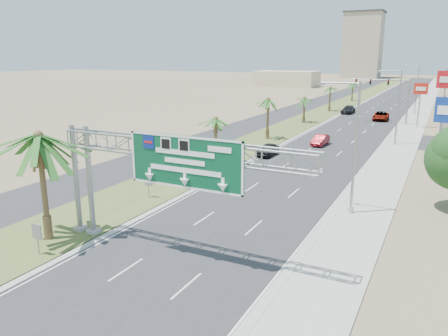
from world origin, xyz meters
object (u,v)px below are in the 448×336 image
at_px(signal_mast, 396,97).
at_px(pole_sign_red_far, 421,92).
at_px(car_far, 348,110).
at_px(car_left_lane, 268,150).
at_px(car_mid_lane, 320,140).
at_px(car_right_lane, 381,116).
at_px(pole_sign_blue, 444,112).
at_px(sign_gantry, 166,157).
at_px(palm_near, 38,136).
at_px(pole_sign_red_near, 446,84).

xyz_separation_m(signal_mast, pole_sign_red_far, (3.99, -2.46, 1.13)).
xyz_separation_m(signal_mast, car_far, (-10.26, 11.34, -4.07)).
distance_m(car_left_lane, car_mid_lane, 10.13).
distance_m(car_right_lane, pole_sign_blue, 30.98).
height_order(sign_gantry, car_right_lane, sign_gantry).
bearing_deg(palm_near, pole_sign_blue, 60.33).
distance_m(pole_sign_red_near, pole_sign_red_far, 11.43).
height_order(palm_near, car_right_lane, palm_near).
bearing_deg(palm_near, car_left_lane, 82.95).
xyz_separation_m(car_right_lane, pole_sign_red_near, (10.30, -16.90, 7.12)).
relative_size(car_mid_lane, pole_sign_red_far, 0.57).
bearing_deg(palm_near, car_mid_lane, 78.89).
relative_size(car_mid_lane, pole_sign_red_near, 0.43).
bearing_deg(pole_sign_red_near, car_right_lane, 121.35).
xyz_separation_m(car_left_lane, pole_sign_blue, (18.50, 9.04, 4.59)).
height_order(palm_near, pole_sign_red_near, pole_sign_red_near).
bearing_deg(car_mid_lane, car_far, 97.52).
height_order(car_mid_lane, car_right_lane, car_right_lane).
distance_m(sign_gantry, palm_near, 8.41).
distance_m(palm_near, car_left_lane, 30.78).
xyz_separation_m(pole_sign_red_near, pole_sign_blue, (0.22, -11.89, -2.59)).
distance_m(car_right_lane, car_far, 10.70).
distance_m(sign_gantry, car_right_lane, 66.13).
bearing_deg(sign_gantry, pole_sign_red_far, 80.26).
xyz_separation_m(car_mid_lane, pole_sign_blue, (14.50, -0.26, 4.62)).
xyz_separation_m(car_mid_lane, car_right_lane, (3.98, 28.53, 0.10)).
height_order(car_mid_lane, pole_sign_red_near, pole_sign_red_near).
xyz_separation_m(sign_gantry, pole_sign_blue, (14.06, 37.04, -0.73)).
height_order(car_right_lane, pole_sign_red_near, pole_sign_red_near).
height_order(pole_sign_red_near, pole_sign_red_far, pole_sign_red_near).
distance_m(car_right_lane, pole_sign_red_near, 21.03).
bearing_deg(pole_sign_blue, car_far, 116.46).
xyz_separation_m(sign_gantry, palm_near, (-8.14, -1.93, 0.87)).
distance_m(car_far, pole_sign_blue, 40.85).
distance_m(car_right_lane, pole_sign_red_far, 10.50).
distance_m(palm_near, car_right_lane, 69.02).
distance_m(palm_near, car_mid_lane, 40.45).
relative_size(signal_mast, car_right_lane, 1.77).
bearing_deg(pole_sign_red_far, pole_sign_red_near, -71.27).
bearing_deg(pole_sign_blue, car_right_lane, 110.07).
height_order(car_left_lane, pole_sign_blue, pole_sign_blue).
relative_size(sign_gantry, car_left_lane, 3.87).
bearing_deg(signal_mast, pole_sign_red_near, -59.90).
bearing_deg(car_right_lane, sign_gantry, -95.99).
bearing_deg(car_right_lane, palm_near, -102.69).
relative_size(car_left_lane, pole_sign_red_near, 0.43).
bearing_deg(car_far, palm_near, -91.76).
height_order(signal_mast, car_right_lane, signal_mast).
bearing_deg(pole_sign_blue, sign_gantry, -110.79).
xyz_separation_m(signal_mast, pole_sign_blue, (7.83, -25.01, 0.48)).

